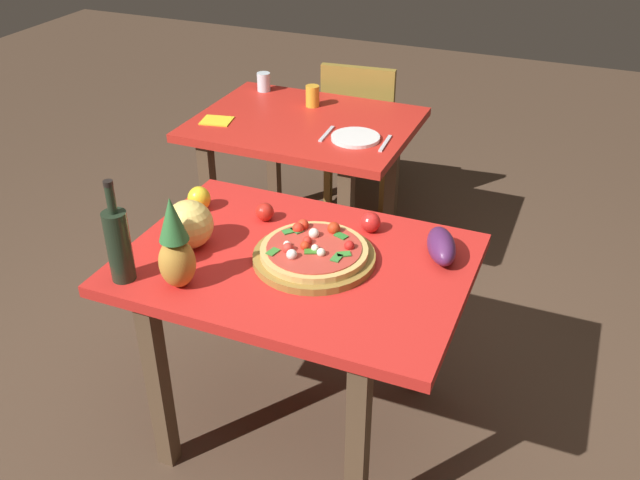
% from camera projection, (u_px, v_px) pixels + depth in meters
% --- Properties ---
extents(ground_plane, '(10.00, 10.00, 0.00)m').
position_uv_depth(ground_plane, '(300.00, 419.00, 2.69)').
color(ground_plane, '#4C3828').
extents(display_table, '(1.12, 0.81, 0.73)m').
position_uv_depth(display_table, '(297.00, 284.00, 2.36)').
color(display_table, brown).
rests_on(display_table, ground_plane).
extents(background_table, '(1.03, 0.79, 0.73)m').
position_uv_depth(background_table, '(305.00, 141.00, 3.40)').
color(background_table, brown).
rests_on(background_table, ground_plane).
extents(dining_chair, '(0.44, 0.44, 0.85)m').
position_uv_depth(dining_chair, '(361.00, 126.00, 3.94)').
color(dining_chair, olive).
rests_on(dining_chair, ground_plane).
extents(pizza_board, '(0.40, 0.40, 0.02)m').
position_uv_depth(pizza_board, '(314.00, 257.00, 2.29)').
color(pizza_board, olive).
rests_on(pizza_board, display_table).
extents(pizza, '(0.35, 0.35, 0.06)m').
position_uv_depth(pizza, '(314.00, 249.00, 2.28)').
color(pizza, tan).
rests_on(pizza, pizza_board).
extents(wine_bottle, '(0.08, 0.08, 0.34)m').
position_uv_depth(wine_bottle, '(119.00, 244.00, 2.14)').
color(wine_bottle, black).
rests_on(wine_bottle, display_table).
extents(pineapple_left, '(0.11, 0.11, 0.31)m').
position_uv_depth(pineapple_left, '(175.00, 247.00, 2.11)').
color(pineapple_left, '#BD8331').
rests_on(pineapple_left, display_table).
extents(melon, '(0.16, 0.16, 0.16)m').
position_uv_depth(melon, '(189.00, 224.00, 2.34)').
color(melon, '#EFCC64').
rests_on(melon, display_table).
extents(bell_pepper, '(0.08, 0.08, 0.09)m').
position_uv_depth(bell_pepper, '(199.00, 199.00, 2.58)').
color(bell_pepper, yellow).
rests_on(bell_pepper, display_table).
extents(eggplant, '(0.16, 0.22, 0.09)m').
position_uv_depth(eggplant, '(441.00, 246.00, 2.29)').
color(eggplant, '#4E2150').
rests_on(eggplant, display_table).
extents(tomato_near_board, '(0.07, 0.07, 0.07)m').
position_uv_depth(tomato_near_board, '(371.00, 222.00, 2.44)').
color(tomato_near_board, red).
rests_on(tomato_near_board, display_table).
extents(tomato_by_bottle, '(0.07, 0.07, 0.07)m').
position_uv_depth(tomato_by_bottle, '(265.00, 212.00, 2.51)').
color(tomato_by_bottle, red).
rests_on(tomato_by_bottle, display_table).
extents(drinking_glass_juice, '(0.07, 0.07, 0.10)m').
position_uv_depth(drinking_glass_juice, '(312.00, 96.00, 3.48)').
color(drinking_glass_juice, gold).
rests_on(drinking_glass_juice, background_table).
extents(drinking_glass_water, '(0.07, 0.07, 0.10)m').
position_uv_depth(drinking_glass_water, '(264.00, 82.00, 3.67)').
color(drinking_glass_water, silver).
rests_on(drinking_glass_water, background_table).
extents(dinner_plate, '(0.22, 0.22, 0.02)m').
position_uv_depth(dinner_plate, '(355.00, 138.00, 3.14)').
color(dinner_plate, white).
rests_on(dinner_plate, background_table).
extents(fork_utensil, '(0.03, 0.18, 0.01)m').
position_uv_depth(fork_utensil, '(327.00, 134.00, 3.19)').
color(fork_utensil, silver).
rests_on(fork_utensil, background_table).
extents(knife_utensil, '(0.03, 0.18, 0.01)m').
position_uv_depth(knife_utensil, '(385.00, 143.00, 3.10)').
color(knife_utensil, silver).
rests_on(knife_utensil, background_table).
extents(napkin_folded, '(0.16, 0.15, 0.01)m').
position_uv_depth(napkin_folded, '(217.00, 121.00, 3.33)').
color(napkin_folded, yellow).
rests_on(napkin_folded, background_table).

